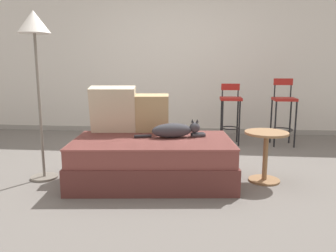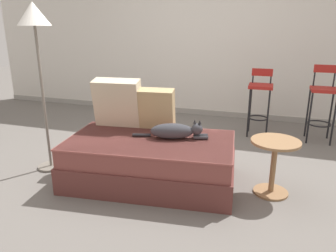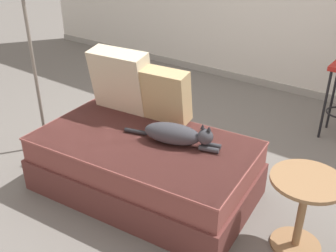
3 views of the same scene
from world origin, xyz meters
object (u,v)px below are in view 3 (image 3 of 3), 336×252
throw_pillow_middle (164,95)px  cat (176,134)px  side_table (303,204)px  throw_pillow_corner (121,80)px  couch (144,166)px

throw_pillow_middle → cat: throw_pillow_middle is taller
throw_pillow_middle → side_table: (1.23, -0.23, -0.32)m
throw_pillow_corner → side_table: bearing=-6.5°
throw_pillow_corner → throw_pillow_middle: size_ratio=1.20×
side_table → throw_pillow_middle: bearing=169.4°
side_table → couch: bearing=-174.1°
throw_pillow_corner → cat: 0.76m
couch → throw_pillow_middle: throw_pillow_middle is taller
throw_pillow_corner → throw_pillow_middle: bearing=5.9°
throw_pillow_corner → couch: bearing=-32.6°
throw_pillow_corner → cat: (0.70, -0.21, -0.18)m
couch → cat: 0.38m
throw_pillow_corner → cat: size_ratio=0.71×
cat → side_table: 0.95m
throw_pillow_middle → side_table: bearing=-10.6°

